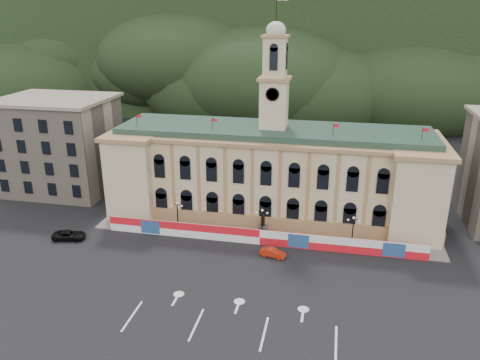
% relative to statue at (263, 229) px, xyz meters
% --- Properties ---
extents(ground, '(260.00, 260.00, 0.00)m').
position_rel_statue_xyz_m(ground, '(0.00, -18.00, -1.19)').
color(ground, black).
rests_on(ground, ground).
extents(lane_markings, '(26.00, 10.00, 0.02)m').
position_rel_statue_xyz_m(lane_markings, '(0.00, -23.00, -1.18)').
color(lane_markings, white).
rests_on(lane_markings, ground).
extents(hill_ridge, '(230.00, 80.00, 64.00)m').
position_rel_statue_xyz_m(hill_ridge, '(0.03, 103.99, 18.30)').
color(hill_ridge, black).
rests_on(hill_ridge, ground).
extents(city_hall, '(56.20, 17.60, 37.10)m').
position_rel_statue_xyz_m(city_hall, '(0.00, 9.63, 6.66)').
color(city_hall, beige).
rests_on(city_hall, ground).
extents(side_building_left, '(21.00, 17.00, 18.60)m').
position_rel_statue_xyz_m(side_building_left, '(-43.00, 12.93, 8.14)').
color(side_building_left, tan).
rests_on(side_building_left, ground).
extents(hoarding_fence, '(50.00, 0.44, 2.50)m').
position_rel_statue_xyz_m(hoarding_fence, '(0.06, -2.93, 0.06)').
color(hoarding_fence, red).
rests_on(hoarding_fence, ground).
extents(pavement, '(56.00, 5.50, 0.16)m').
position_rel_statue_xyz_m(pavement, '(0.00, -0.25, -1.11)').
color(pavement, slate).
rests_on(pavement, ground).
extents(statue, '(1.40, 1.40, 3.72)m').
position_rel_statue_xyz_m(statue, '(0.00, 0.00, 0.00)').
color(statue, '#595651').
rests_on(statue, ground).
extents(lamp_left, '(1.96, 0.44, 5.15)m').
position_rel_statue_xyz_m(lamp_left, '(-14.00, -1.00, 1.89)').
color(lamp_left, black).
rests_on(lamp_left, ground).
extents(lamp_center, '(1.96, 0.44, 5.15)m').
position_rel_statue_xyz_m(lamp_center, '(0.00, -1.00, 1.89)').
color(lamp_center, black).
rests_on(lamp_center, ground).
extents(lamp_right, '(1.96, 0.44, 5.15)m').
position_rel_statue_xyz_m(lamp_right, '(14.00, -1.00, 1.89)').
color(lamp_right, black).
rests_on(lamp_right, ground).
extents(red_sedan, '(2.99, 4.43, 1.27)m').
position_rel_statue_xyz_m(red_sedan, '(2.53, -6.37, -0.55)').
color(red_sedan, red).
rests_on(red_sedan, ground).
extents(black_suv, '(4.39, 6.10, 1.44)m').
position_rel_statue_xyz_m(black_suv, '(-30.00, -7.46, -0.47)').
color(black_suv, black).
rests_on(black_suv, ground).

